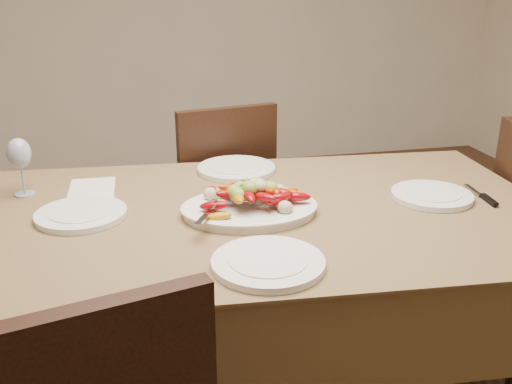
{
  "coord_description": "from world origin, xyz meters",
  "views": [
    {
      "loc": [
        -0.49,
        -1.43,
        1.43
      ],
      "look_at": [
        -0.13,
        0.14,
        0.82
      ],
      "focal_mm": 40.0,
      "sensor_mm": 36.0,
      "label": 1
    }
  ],
  "objects_px": {
    "chair_far": "(214,203)",
    "plate_near": "(268,263)",
    "serving_platter": "(249,211)",
    "plate_far": "(236,169)",
    "plate_left": "(81,214)",
    "dining_table": "(256,316)",
    "wine_glass": "(21,165)",
    "plate_right": "(432,196)"
  },
  "relations": [
    {
      "from": "chair_far",
      "to": "plate_near",
      "type": "bearing_deg",
      "value": 76.7
    },
    {
      "from": "serving_platter",
      "to": "plate_far",
      "type": "distance_m",
      "value": 0.41
    },
    {
      "from": "chair_far",
      "to": "plate_left",
      "type": "height_order",
      "value": "chair_far"
    },
    {
      "from": "chair_far",
      "to": "plate_near",
      "type": "distance_m",
      "value": 1.19
    },
    {
      "from": "dining_table",
      "to": "wine_glass",
      "type": "height_order",
      "value": "wine_glass"
    },
    {
      "from": "plate_far",
      "to": "wine_glass",
      "type": "distance_m",
      "value": 0.74
    },
    {
      "from": "dining_table",
      "to": "plate_far",
      "type": "height_order",
      "value": "plate_far"
    },
    {
      "from": "plate_left",
      "to": "plate_right",
      "type": "xyz_separation_m",
      "value": [
        1.1,
        -0.09,
        0.0
      ]
    },
    {
      "from": "chair_far",
      "to": "plate_right",
      "type": "xyz_separation_m",
      "value": [
        0.6,
        -0.82,
        0.29
      ]
    },
    {
      "from": "plate_left",
      "to": "plate_far",
      "type": "height_order",
      "value": "same"
    },
    {
      "from": "plate_far",
      "to": "chair_far",
      "type": "bearing_deg",
      "value": 94.15
    },
    {
      "from": "chair_far",
      "to": "plate_near",
      "type": "height_order",
      "value": "chair_far"
    },
    {
      "from": "serving_platter",
      "to": "plate_near",
      "type": "height_order",
      "value": "serving_platter"
    },
    {
      "from": "serving_platter",
      "to": "plate_left",
      "type": "bearing_deg",
      "value": 169.85
    },
    {
      "from": "plate_left",
      "to": "plate_near",
      "type": "xyz_separation_m",
      "value": [
        0.47,
        -0.42,
        0.0
      ]
    },
    {
      "from": "chair_far",
      "to": "plate_far",
      "type": "relative_size",
      "value": 3.32
    },
    {
      "from": "plate_left",
      "to": "wine_glass",
      "type": "distance_m",
      "value": 0.32
    },
    {
      "from": "chair_far",
      "to": "plate_far",
      "type": "height_order",
      "value": "chair_far"
    },
    {
      "from": "plate_left",
      "to": "plate_far",
      "type": "relative_size",
      "value": 0.94
    },
    {
      "from": "plate_left",
      "to": "plate_near",
      "type": "bearing_deg",
      "value": -42.02
    },
    {
      "from": "chair_far",
      "to": "serving_platter",
      "type": "height_order",
      "value": "chair_far"
    },
    {
      "from": "chair_far",
      "to": "serving_platter",
      "type": "distance_m",
      "value": 0.87
    },
    {
      "from": "plate_right",
      "to": "plate_far",
      "type": "distance_m",
      "value": 0.7
    },
    {
      "from": "dining_table",
      "to": "plate_left",
      "type": "distance_m",
      "value": 0.65
    },
    {
      "from": "chair_far",
      "to": "plate_right",
      "type": "height_order",
      "value": "chair_far"
    },
    {
      "from": "serving_platter",
      "to": "wine_glass",
      "type": "xyz_separation_m",
      "value": [
        -0.69,
        0.32,
        0.09
      ]
    },
    {
      "from": "serving_platter",
      "to": "plate_left",
      "type": "height_order",
      "value": "serving_platter"
    },
    {
      "from": "plate_far",
      "to": "plate_near",
      "type": "distance_m",
      "value": 0.75
    },
    {
      "from": "chair_far",
      "to": "serving_platter",
      "type": "xyz_separation_m",
      "value": [
        -0.01,
        -0.82,
        0.3
      ]
    },
    {
      "from": "plate_left",
      "to": "plate_far",
      "type": "distance_m",
      "value": 0.62
    },
    {
      "from": "plate_near",
      "to": "chair_far",
      "type": "bearing_deg",
      "value": 88.29
    },
    {
      "from": "plate_far",
      "to": "wine_glass",
      "type": "xyz_separation_m",
      "value": [
        -0.73,
        -0.09,
        0.09
      ]
    },
    {
      "from": "plate_right",
      "to": "chair_far",
      "type": "bearing_deg",
      "value": 126.06
    },
    {
      "from": "plate_right",
      "to": "plate_far",
      "type": "height_order",
      "value": "same"
    },
    {
      "from": "plate_far",
      "to": "plate_near",
      "type": "bearing_deg",
      "value": -94.89
    },
    {
      "from": "plate_near",
      "to": "plate_left",
      "type": "bearing_deg",
      "value": 137.98
    },
    {
      "from": "plate_left",
      "to": "plate_right",
      "type": "relative_size",
      "value": 1.04
    },
    {
      "from": "plate_right",
      "to": "plate_near",
      "type": "bearing_deg",
      "value": -152.06
    },
    {
      "from": "serving_platter",
      "to": "dining_table",
      "type": "bearing_deg",
      "value": 40.42
    },
    {
      "from": "plate_far",
      "to": "plate_near",
      "type": "height_order",
      "value": "same"
    },
    {
      "from": "serving_platter",
      "to": "plate_near",
      "type": "bearing_deg",
      "value": -94.24
    },
    {
      "from": "plate_far",
      "to": "plate_right",
      "type": "bearing_deg",
      "value": -36.02
    }
  ]
}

